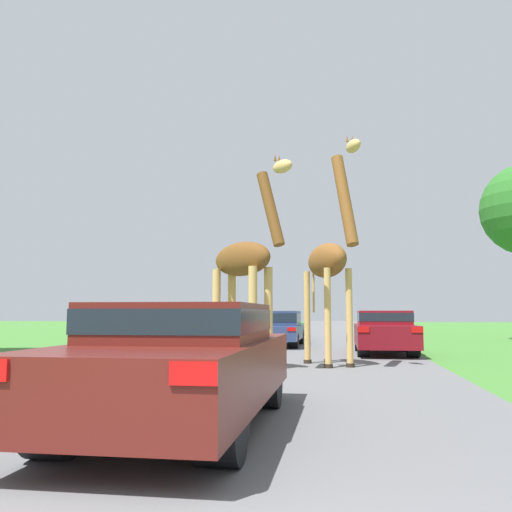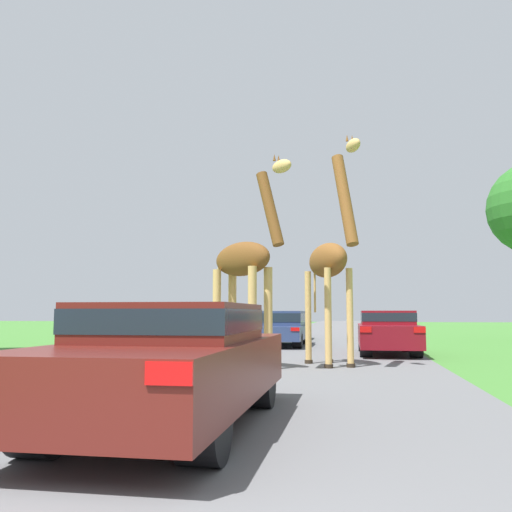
{
  "view_description": "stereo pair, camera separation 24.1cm",
  "coord_description": "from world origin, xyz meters",
  "px_view_note": "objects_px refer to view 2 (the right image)",
  "views": [
    {
      "loc": [
        1.1,
        -1.67,
        1.29
      ],
      "look_at": [
        -0.86,
        10.99,
        2.65
      ],
      "focal_mm": 38.0,
      "sensor_mm": 36.0,
      "label": 1
    },
    {
      "loc": [
        1.34,
        -1.63,
        1.29
      ],
      "look_at": [
        -0.86,
        10.99,
        2.65
      ],
      "focal_mm": 38.0,
      "sensor_mm": 36.0,
      "label": 2
    }
  ],
  "objects_px": {
    "giraffe_companion": "(330,261)",
    "car_verge_right": "(387,331)",
    "car_queue_left": "(283,327)",
    "giraffe_near_road": "(245,270)",
    "car_queue_right": "(287,326)",
    "car_lead_maroon": "(173,359)",
    "car_far_ahead": "(283,323)"
  },
  "relations": [
    {
      "from": "car_lead_maroon",
      "to": "car_queue_right",
      "type": "xyz_separation_m",
      "value": [
        -1.06,
        20.43,
        -0.1
      ]
    },
    {
      "from": "car_queue_right",
      "to": "car_verge_right",
      "type": "xyz_separation_m",
      "value": [
        4.22,
        -8.73,
        0.06
      ]
    },
    {
      "from": "giraffe_near_road",
      "to": "car_queue_left",
      "type": "xyz_separation_m",
      "value": [
        -0.19,
        8.96,
        -1.57
      ]
    },
    {
      "from": "giraffe_companion",
      "to": "car_verge_right",
      "type": "bearing_deg",
      "value": -138.02
    },
    {
      "from": "car_far_ahead",
      "to": "car_queue_left",
      "type": "bearing_deg",
      "value": -82.88
    },
    {
      "from": "car_queue_right",
      "to": "car_queue_left",
      "type": "relative_size",
      "value": 0.83
    },
    {
      "from": "giraffe_near_road",
      "to": "car_queue_left",
      "type": "height_order",
      "value": "giraffe_near_road"
    },
    {
      "from": "car_queue_right",
      "to": "car_far_ahead",
      "type": "relative_size",
      "value": 0.9
    },
    {
      "from": "giraffe_companion",
      "to": "car_queue_left",
      "type": "distance_m",
      "value": 8.43
    },
    {
      "from": "car_queue_left",
      "to": "giraffe_companion",
      "type": "bearing_deg",
      "value": -74.76
    },
    {
      "from": "car_queue_left",
      "to": "car_verge_right",
      "type": "relative_size",
      "value": 1.11
    },
    {
      "from": "car_lead_maroon",
      "to": "car_far_ahead",
      "type": "distance_m",
      "value": 25.24
    },
    {
      "from": "giraffe_near_road",
      "to": "car_lead_maroon",
      "type": "distance_m",
      "value": 6.71
    },
    {
      "from": "giraffe_near_road",
      "to": "giraffe_companion",
      "type": "distance_m",
      "value": 2.24
    },
    {
      "from": "car_lead_maroon",
      "to": "car_verge_right",
      "type": "bearing_deg",
      "value": 74.88
    },
    {
      "from": "giraffe_near_road",
      "to": "car_far_ahead",
      "type": "height_order",
      "value": "giraffe_near_road"
    },
    {
      "from": "car_queue_left",
      "to": "car_far_ahead",
      "type": "bearing_deg",
      "value": 97.12
    },
    {
      "from": "giraffe_near_road",
      "to": "car_queue_right",
      "type": "relative_size",
      "value": 1.22
    },
    {
      "from": "giraffe_companion",
      "to": "car_queue_right",
      "type": "height_order",
      "value": "giraffe_companion"
    },
    {
      "from": "car_far_ahead",
      "to": "car_verge_right",
      "type": "relative_size",
      "value": 1.03
    },
    {
      "from": "giraffe_near_road",
      "to": "car_queue_left",
      "type": "relative_size",
      "value": 1.02
    },
    {
      "from": "car_queue_left",
      "to": "car_queue_right",
      "type": "bearing_deg",
      "value": 95.06
    },
    {
      "from": "car_queue_right",
      "to": "car_verge_right",
      "type": "bearing_deg",
      "value": -64.22
    },
    {
      "from": "car_lead_maroon",
      "to": "car_verge_right",
      "type": "distance_m",
      "value": 12.12
    },
    {
      "from": "giraffe_near_road",
      "to": "car_verge_right",
      "type": "distance_m",
      "value": 6.5
    },
    {
      "from": "giraffe_near_road",
      "to": "car_far_ahead",
      "type": "xyz_separation_m",
      "value": [
        -1.4,
        18.66,
        -1.58
      ]
    },
    {
      "from": "car_queue_right",
      "to": "car_queue_left",
      "type": "bearing_deg",
      "value": -84.94
    },
    {
      "from": "car_lead_maroon",
      "to": "car_queue_right",
      "type": "distance_m",
      "value": 20.45
    },
    {
      "from": "car_lead_maroon",
      "to": "car_far_ahead",
      "type": "relative_size",
      "value": 1.09
    },
    {
      "from": "car_verge_right",
      "to": "car_queue_right",
      "type": "bearing_deg",
      "value": 115.78
    },
    {
      "from": "giraffe_near_road",
      "to": "giraffe_companion",
      "type": "relative_size",
      "value": 0.89
    },
    {
      "from": "car_lead_maroon",
      "to": "giraffe_near_road",
      "type": "bearing_deg",
      "value": 93.74
    }
  ]
}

